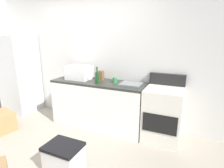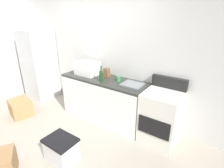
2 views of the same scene
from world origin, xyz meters
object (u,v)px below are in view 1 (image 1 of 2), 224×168
(microwave, at_px, (79,72))
(cardboard_box_medium, at_px, (0,122))
(wine_bottle, at_px, (97,77))
(knife_block, at_px, (101,75))
(refrigerator, at_px, (20,75))
(coffee_mug, at_px, (115,80))
(storage_bin, at_px, (64,158))
(stove_oven, at_px, (163,114))

(microwave, relative_size, cardboard_box_medium, 0.96)
(wine_bottle, distance_m, knife_block, 0.28)
(refrigerator, xyz_separation_m, coffee_mug, (2.37, 0.10, 0.08))
(refrigerator, distance_m, storage_bin, 2.66)
(wine_bottle, bearing_deg, microwave, 162.25)
(coffee_mug, height_order, storage_bin, coffee_mug)
(microwave, distance_m, knife_block, 0.44)
(wine_bottle, xyz_separation_m, storage_bin, (0.14, -1.16, -0.82))
(microwave, distance_m, wine_bottle, 0.52)
(coffee_mug, xyz_separation_m, storage_bin, (-0.13, -1.36, -0.76))
(stove_oven, bearing_deg, refrigerator, -179.03)
(stove_oven, bearing_deg, knife_block, 174.31)
(refrigerator, xyz_separation_m, knife_block, (2.04, 0.18, 0.12))
(wine_bottle, bearing_deg, storage_bin, -83.38)
(storage_bin, bearing_deg, knife_block, 98.10)
(microwave, xyz_separation_m, knife_block, (0.43, 0.11, -0.05))
(refrigerator, distance_m, wine_bottle, 2.11)
(storage_bin, bearing_deg, microwave, 115.48)
(stove_oven, xyz_separation_m, cardboard_box_medium, (-2.80, -0.95, -0.29))
(microwave, bearing_deg, stove_oven, -0.47)
(knife_block, relative_size, storage_bin, 0.39)
(knife_block, relative_size, cardboard_box_medium, 0.38)
(refrigerator, height_order, knife_block, refrigerator)
(microwave, xyz_separation_m, coffee_mug, (0.76, 0.03, -0.09))
(storage_bin, bearing_deg, refrigerator, 150.80)
(wine_bottle, bearing_deg, refrigerator, 177.57)
(cardboard_box_medium, distance_m, storage_bin, 1.81)
(wine_bottle, relative_size, coffee_mug, 3.00)
(refrigerator, relative_size, coffee_mug, 17.39)
(stove_oven, xyz_separation_m, storage_bin, (-1.03, -1.31, -0.27))
(stove_oven, relative_size, knife_block, 6.11)
(coffee_mug, bearing_deg, knife_block, 167.27)
(microwave, xyz_separation_m, cardboard_box_medium, (-1.14, -0.97, -0.86))
(refrigerator, xyz_separation_m, microwave, (1.61, 0.07, 0.17))
(storage_bin, bearing_deg, cardboard_box_medium, 168.68)
(coffee_mug, bearing_deg, cardboard_box_medium, -152.21)
(refrigerator, distance_m, coffee_mug, 2.37)
(knife_block, height_order, cardboard_box_medium, knife_block)
(microwave, bearing_deg, refrigerator, -177.55)
(refrigerator, relative_size, microwave, 3.78)
(coffee_mug, relative_size, storage_bin, 0.22)
(refrigerator, relative_size, knife_block, 9.66)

